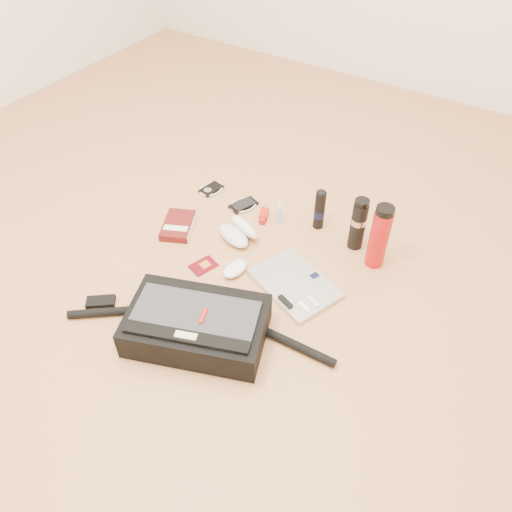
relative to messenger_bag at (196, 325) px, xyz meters
name	(u,v)px	position (x,y,z in m)	size (l,w,h in m)	color
ground	(233,283)	(-0.04, 0.28, -0.06)	(4.00, 4.00, 0.00)	tan
messenger_bag	(196,325)	(0.00, 0.00, 0.00)	(0.95, 0.45, 0.14)	black
laptop	(295,284)	(0.18, 0.40, -0.05)	(0.39, 0.34, 0.03)	#BCBCBF
book	(179,226)	(-0.43, 0.43, -0.05)	(0.20, 0.23, 0.04)	#4C0F0F
passport	(204,266)	(-0.19, 0.30, -0.06)	(0.11, 0.13, 0.01)	#54030E
mouse	(235,269)	(-0.06, 0.34, -0.04)	(0.08, 0.13, 0.04)	white
sunglasses_case	(239,231)	(-0.17, 0.52, -0.03)	(0.22, 0.20, 0.10)	silver
ipod	(211,189)	(-0.47, 0.74, -0.06)	(0.11, 0.12, 0.01)	black
phone	(243,205)	(-0.27, 0.72, -0.06)	(0.13, 0.15, 0.01)	black
inhaler	(264,214)	(-0.15, 0.70, -0.05)	(0.07, 0.12, 0.03)	#AD1611
spray_bottle	(279,214)	(-0.07, 0.71, -0.02)	(0.03, 0.03, 0.10)	#99BBD3
aerosol_can	(320,209)	(0.09, 0.77, 0.04)	(0.05, 0.05, 0.20)	black
thermos_black	(358,224)	(0.28, 0.74, 0.06)	(0.07, 0.07, 0.25)	black
thermos_red	(379,237)	(0.39, 0.69, 0.08)	(0.10, 0.10, 0.29)	#A91012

